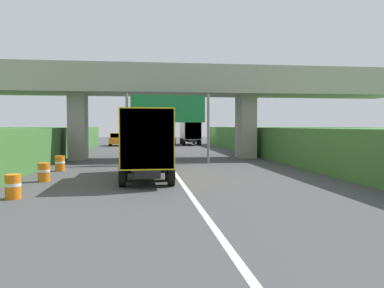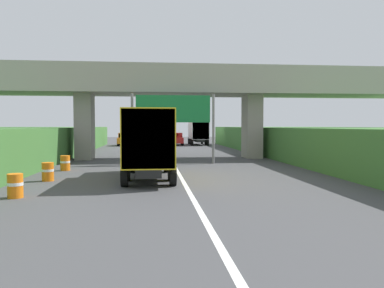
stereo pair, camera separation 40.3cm
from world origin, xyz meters
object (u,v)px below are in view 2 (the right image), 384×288
(construction_barrel_3, at_px, (15,186))
(construction_barrel_4, at_px, (48,172))
(construction_barrel_5, at_px, (65,163))
(truck_white, at_px, (198,131))
(overhead_highway_sign, at_px, (173,113))
(truck_yellow, at_px, (149,141))
(car_red, at_px, (176,139))
(car_orange, at_px, (125,139))

(construction_barrel_3, xyz_separation_m, construction_barrel_4, (0.03, 4.39, 0.00))
(construction_barrel_5, bearing_deg, truck_white, 69.06)
(overhead_highway_sign, xyz_separation_m, truck_yellow, (-1.64, -7.57, -1.65))
(car_red, distance_m, construction_barrel_4, 34.99)
(overhead_highway_sign, height_order, truck_white, overhead_highway_sign)
(construction_barrel_4, bearing_deg, car_red, 76.15)
(construction_barrel_4, bearing_deg, construction_barrel_5, 91.82)
(truck_yellow, height_order, construction_barrel_5, truck_yellow)
(construction_barrel_4, relative_size, construction_barrel_5, 1.00)
(car_red, height_order, construction_barrel_5, car_red)
(overhead_highway_sign, distance_m, construction_barrel_5, 8.10)
(construction_barrel_3, bearing_deg, construction_barrel_5, 90.73)
(car_red, height_order, construction_barrel_4, car_red)
(truck_white, xyz_separation_m, construction_barrel_4, (-11.48, -34.76, -1.47))
(car_orange, xyz_separation_m, construction_barrel_3, (-1.38, -37.86, -0.40))
(truck_yellow, distance_m, construction_barrel_5, 6.71)
(overhead_highway_sign, height_order, construction_barrel_3, overhead_highway_sign)
(car_red, xyz_separation_m, construction_barrel_4, (-8.38, -33.97, -0.40))
(truck_yellow, height_order, construction_barrel_4, truck_yellow)
(truck_white, bearing_deg, construction_barrel_4, -108.28)
(car_orange, distance_m, construction_barrel_4, 33.50)
(truck_yellow, height_order, car_orange, truck_yellow)
(car_orange, bearing_deg, truck_yellow, -83.94)
(car_red, xyz_separation_m, construction_barrel_5, (-8.52, -29.58, -0.40))
(car_red, bearing_deg, truck_yellow, -95.89)
(car_red, bearing_deg, construction_barrel_5, -106.06)
(overhead_highway_sign, relative_size, car_red, 1.43)
(construction_barrel_3, relative_size, construction_barrel_4, 1.00)
(overhead_highway_sign, relative_size, truck_yellow, 0.81)
(construction_barrel_3, bearing_deg, car_red, 77.64)
(overhead_highway_sign, distance_m, car_orange, 26.35)
(overhead_highway_sign, bearing_deg, construction_barrel_5, -153.07)
(car_red, distance_m, construction_barrel_5, 30.78)
(overhead_highway_sign, height_order, car_orange, overhead_highway_sign)
(truck_white, relative_size, construction_barrel_5, 8.11)
(truck_white, bearing_deg, car_red, -165.68)
(overhead_highway_sign, distance_m, construction_barrel_3, 14.16)
(overhead_highway_sign, bearing_deg, car_red, 85.96)
(truck_white, relative_size, construction_barrel_4, 8.11)
(car_red, relative_size, construction_barrel_5, 4.56)
(overhead_highway_sign, bearing_deg, truck_white, 79.59)
(truck_white, xyz_separation_m, car_orange, (-10.13, -1.29, -1.08))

